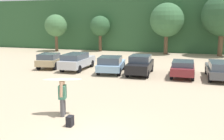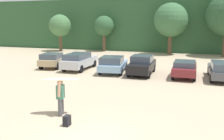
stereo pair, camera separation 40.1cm
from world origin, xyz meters
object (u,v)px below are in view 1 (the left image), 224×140
Objects in this scene: parked_car_tan at (51,60)px; surfboard_cream at (62,79)px; parked_car_silver at (77,61)px; parked_car_black at (140,65)px; parked_car_dark_gray at (221,69)px; parked_car_sky_blue at (111,64)px; parked_car_maroon at (183,68)px; person_adult at (63,96)px; backpack_dropped at (70,121)px.

parked_car_tan is 13.20m from surfboard_cream.
surfboard_cream is at bearing -159.04° from parked_car_silver.
parked_car_tan is at bearing 84.90° from parked_car_black.
parked_car_dark_gray is at bearing -102.32° from parked_car_tan.
parked_car_dark_gray is at bearing -98.00° from parked_car_sky_blue.
parked_car_black reaches higher than parked_car_silver.
parked_car_black is 3.46m from parked_car_maroon.
person_adult is at bearing -157.19° from parked_car_tan.
parked_car_tan is at bearing -72.64° from person_adult.
parked_car_dark_gray is 13.14m from person_adult.
parked_car_tan is at bearing 85.25° from parked_car_silver.
backpack_dropped is (-7.02, -11.56, -0.55)m from parked_car_dark_gray.
parked_car_black is 10.71m from surfboard_cream.
person_adult reaches higher than parked_car_black.
surfboard_cream reaches higher than parked_car_black.
surfboard_cream reaches higher than parked_car_dark_gray.
parked_car_sky_blue is 8.77m from parked_car_dark_gray.
parked_car_dark_gray reaches higher than parked_car_maroon.
parked_car_dark_gray reaches higher than backpack_dropped.
person_adult is at bearing 129.57° from backpack_dropped.
parked_car_black reaches higher than parked_car_tan.
parked_car_tan is 2.45× the size of person_adult.
parked_car_maroon is (12.21, -0.59, -0.03)m from parked_car_tan.
parked_car_black is 11.77m from backpack_dropped.
parked_car_silver is (2.81, -0.21, 0.07)m from parked_car_tan.
parked_car_tan is 9.42× the size of backpack_dropped.
parked_car_tan is 8.77m from parked_car_black.
parked_car_dark_gray is at bearing 58.75° from backpack_dropped.
parked_car_tan reaches higher than parked_car_maroon.
parked_car_black is (5.94, -0.35, -0.02)m from parked_car_silver.
parked_car_maroon is at bearing 85.90° from parked_car_dark_gray.
person_adult is at bearing 89.03° from surfboard_cream.
person_adult is (-7.89, -10.51, 0.20)m from parked_car_dark_gray.
parked_car_tan is 0.88× the size of parked_car_dark_gray.
parked_car_tan is 1.00× the size of parked_car_maroon.
parked_car_black is 2.28× the size of surfboard_cream.
backpack_dropped is at bearing 174.84° from parked_car_black.
parked_car_black is 6.26m from parked_car_dark_gray.
parked_car_dark_gray is at bearing -92.92° from parked_car_maroon.
parked_car_silver is 9.41m from parked_car_maroon.
parked_car_tan is at bearing 85.84° from parked_car_dark_gray.
parked_car_sky_blue reaches higher than backpack_dropped.
parked_car_dark_gray is 13.10m from surfboard_cream.
person_adult reaches higher than parked_car_tan.
surfboard_cream is at bearing 141.19° from parked_car_dark_gray.
surfboard_cream is at bearing 153.72° from parked_car_maroon.
surfboard_cream is (-5.14, -10.51, 0.98)m from parked_car_maroon.
parked_car_black is 9.63× the size of backpack_dropped.
parked_car_maroon is 2.80m from parked_car_dark_gray.
parked_car_black reaches higher than parked_car_sky_blue.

